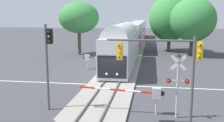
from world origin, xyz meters
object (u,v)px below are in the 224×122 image
at_px(traffic_signal_median, 48,54).
at_px(commuter_train, 134,34).
at_px(elm_centre_background, 170,19).
at_px(oak_behind_train, 79,18).
at_px(traffic_signal_near_right, 167,59).
at_px(crossing_gate_far, 92,58).
at_px(crossing_signal_mast, 178,79).
at_px(oak_far_right, 193,20).
at_px(crossing_gate_near, 147,93).

bearing_deg(traffic_signal_median, commuter_train, 84.97).
xyz_separation_m(elm_centre_background, oak_behind_train, (-14.88, -6.59, 0.22)).
height_order(traffic_signal_median, oak_behind_train, oak_behind_train).
distance_m(traffic_signal_near_right, oak_behind_train, 29.86).
bearing_deg(crossing_gate_far, crossing_signal_mast, -57.81).
xyz_separation_m(traffic_signal_median, traffic_signal_near_right, (7.68, -1.65, 0.09)).
distance_m(commuter_train, traffic_signal_near_right, 37.94).
bearing_deg(traffic_signal_near_right, elm_centre_background, 86.34).
bearing_deg(elm_centre_background, oak_behind_train, -156.13).
distance_m(commuter_train, oak_far_right, 13.81).
height_order(crossing_gate_near, oak_far_right, oak_far_right).
xyz_separation_m(commuter_train, crossing_gate_far, (-3.45, -22.28, -1.31)).
xyz_separation_m(crossing_gate_far, oak_far_right, (13.42, 13.22, 4.36)).
height_order(oak_behind_train, oak_far_right, oak_far_right).
height_order(crossing_gate_near, traffic_signal_near_right, traffic_signal_near_right).
bearing_deg(traffic_signal_median, elm_centre_background, 72.87).
bearing_deg(commuter_train, crossing_signal_mast, -81.68).
bearing_deg(elm_centre_background, crossing_gate_near, -95.88).
bearing_deg(crossing_gate_far, oak_behind_train, 112.42).
bearing_deg(oak_behind_train, traffic_signal_near_right, -64.68).
height_order(commuter_train, traffic_signal_median, traffic_signal_median).
height_order(crossing_gate_near, traffic_signal_median, traffic_signal_median).
bearing_deg(crossing_signal_mast, traffic_signal_median, 178.87).
bearing_deg(oak_behind_train, commuter_train, 52.49).
xyz_separation_m(crossing_gate_near, traffic_signal_median, (-6.57, -0.25, 2.52)).
height_order(crossing_signal_mast, oak_far_right, oak_far_right).
xyz_separation_m(crossing_signal_mast, oak_behind_train, (-13.51, 25.45, 3.56)).
height_order(crossing_gate_far, oak_far_right, oak_far_right).
relative_size(commuter_train, traffic_signal_near_right, 11.56).
xyz_separation_m(oak_behind_train, oak_far_right, (18.19, 1.65, -0.31)).
distance_m(crossing_gate_near, oak_far_right, 27.82).
bearing_deg(crossing_gate_near, commuter_train, 95.44).
distance_m(commuter_train, crossing_signal_mast, 36.55).
relative_size(elm_centre_background, oak_far_right, 1.07).
bearing_deg(commuter_train, traffic_signal_median, -95.03).
relative_size(crossing_signal_mast, traffic_signal_near_right, 0.78).
bearing_deg(traffic_signal_median, oak_behind_train, 101.32).
bearing_deg(crossing_gate_far, elm_centre_background, 60.89).
height_order(crossing_gate_near, elm_centre_background, elm_centre_background).
bearing_deg(crossing_gate_near, crossing_signal_mast, -12.58).
xyz_separation_m(traffic_signal_median, oak_behind_train, (-5.06, 25.28, 2.16)).
bearing_deg(crossing_gate_far, traffic_signal_near_right, -62.59).
distance_m(commuter_train, traffic_signal_median, 36.15).
bearing_deg(elm_centre_background, crossing_gate_far, -119.11).
relative_size(commuter_train, elm_centre_background, 6.17).
height_order(crossing_gate_near, oak_behind_train, oak_behind_train).
bearing_deg(commuter_train, crossing_gate_near, -84.56).
bearing_deg(crossing_gate_far, crossing_gate_near, -63.01).
bearing_deg(traffic_signal_near_right, crossing_gate_far, 117.41).
bearing_deg(oak_far_right, oak_behind_train, -174.81).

